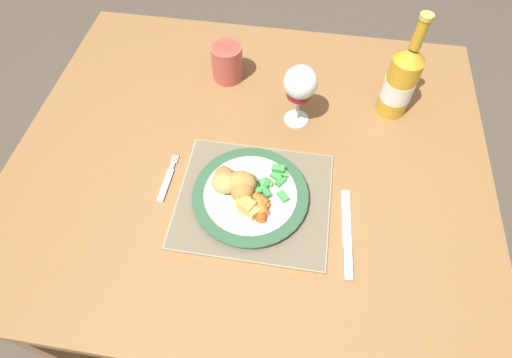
{
  "coord_description": "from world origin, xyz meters",
  "views": [
    {
      "loc": [
        0.1,
        -0.57,
        1.49
      ],
      "look_at": [
        0.03,
        -0.1,
        0.78
      ],
      "focal_mm": 28.0,
      "sensor_mm": 36.0,
      "label": 1
    }
  ],
  "objects": [
    {
      "name": "ground_plane",
      "position": [
        0.0,
        0.0,
        0.0
      ],
      "size": [
        6.0,
        6.0,
        0.0
      ],
      "primitive_type": "plane",
      "color": "#4C4238"
    },
    {
      "name": "dining_table",
      "position": [
        0.0,
        0.0,
        0.65
      ],
      "size": [
        1.12,
        0.96,
        0.74
      ],
      "color": "olive",
      "rests_on": "ground"
    },
    {
      "name": "placemat",
      "position": [
        0.03,
        -0.13,
        0.74
      ],
      "size": [
        0.33,
        0.29,
        0.01
      ],
      "color": "gray",
      "rests_on": "dining_table"
    },
    {
      "name": "dinner_plate",
      "position": [
        0.02,
        -0.13,
        0.76
      ],
      "size": [
        0.25,
        0.25,
        0.02
      ],
      "color": "silver",
      "rests_on": "placemat"
    },
    {
      "name": "breaded_croquettes",
      "position": [
        -0.01,
        -0.12,
        0.79
      ],
      "size": [
        0.11,
        0.1,
        0.04
      ],
      "color": "tan",
      "rests_on": "dinner_plate"
    },
    {
      "name": "green_beans_pile",
      "position": [
        0.06,
        -0.1,
        0.77
      ],
      "size": [
        0.11,
        0.09,
        0.02
      ],
      "color": "#338438",
      "rests_on": "dinner_plate"
    },
    {
      "name": "glazed_carrots",
      "position": [
        0.05,
        -0.16,
        0.78
      ],
      "size": [
        0.04,
        0.07,
        0.02
      ],
      "color": "#CC5119",
      "rests_on": "dinner_plate"
    },
    {
      "name": "fork",
      "position": [
        -0.17,
        -0.11,
        0.74
      ],
      "size": [
        0.02,
        0.13,
        0.01
      ],
      "color": "silver",
      "rests_on": "dining_table"
    },
    {
      "name": "table_knife",
      "position": [
        0.23,
        -0.2,
        0.74
      ],
      "size": [
        0.03,
        0.21,
        0.01
      ],
      "color": "silver",
      "rests_on": "dining_table"
    },
    {
      "name": "wine_glass",
      "position": [
        0.1,
        0.12,
        0.86
      ],
      "size": [
        0.08,
        0.08,
        0.16
      ],
      "color": "silver",
      "rests_on": "dining_table"
    },
    {
      "name": "bottle",
      "position": [
        0.33,
        0.19,
        0.84
      ],
      "size": [
        0.07,
        0.07,
        0.27
      ],
      "color": "gold",
      "rests_on": "dining_table"
    },
    {
      "name": "roast_potatoes",
      "position": [
        0.02,
        -0.17,
        0.78
      ],
      "size": [
        0.05,
        0.05,
        0.03
      ],
      "color": "gold",
      "rests_on": "dinner_plate"
    },
    {
      "name": "drinking_cup",
      "position": [
        -0.1,
        0.25,
        0.79
      ],
      "size": [
        0.08,
        0.08,
        0.1
      ],
      "color": "#B24C42",
      "rests_on": "dining_table"
    }
  ]
}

